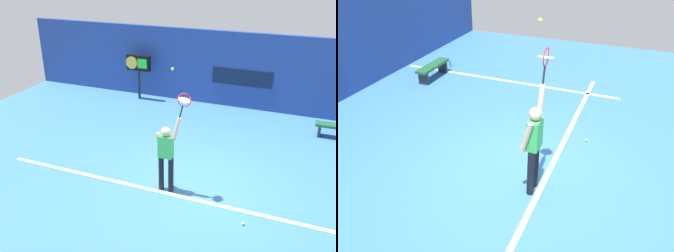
{
  "view_description": "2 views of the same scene",
  "coord_description": "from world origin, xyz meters",
  "views": [
    {
      "loc": [
        2.34,
        -7.52,
        5.21
      ],
      "look_at": [
        -0.64,
        -0.06,
        1.54
      ],
      "focal_mm": 39.68,
      "sensor_mm": 36.0,
      "label": 1
    },
    {
      "loc": [
        -5.42,
        -1.92,
        4.29
      ],
      "look_at": [
        -0.39,
        0.14,
        1.15
      ],
      "focal_mm": 37.69,
      "sensor_mm": 36.0,
      "label": 2
    }
  ],
  "objects": [
    {
      "name": "ground_plane",
      "position": [
        0.0,
        0.0,
        0.0
      ],
      "size": [
        18.0,
        18.0,
        0.0
      ],
      "primitive_type": "plane",
      "color": "#3870B2"
    },
    {
      "name": "back_wall",
      "position": [
        0.0,
        5.74,
        1.4
      ],
      "size": [
        18.0,
        0.2,
        2.81
      ],
      "primitive_type": "cube",
      "color": "navy",
      "rests_on": "ground_plane"
    },
    {
      "name": "sponsor_banner_center",
      "position": [
        0.0,
        5.62,
        1.18
      ],
      "size": [
        2.2,
        0.03,
        0.6
      ],
      "primitive_type": "cube",
      "color": "#0C1933"
    },
    {
      "name": "court_baseline",
      "position": [
        0.0,
        -0.59,
        0.01
      ],
      "size": [
        10.0,
        0.1,
        0.01
      ],
      "primitive_type": "cube",
      "color": "white",
      "rests_on": "ground_plane"
    },
    {
      "name": "tennis_player",
      "position": [
        -0.54,
        -0.44,
        1.01
      ],
      "size": [
        0.62,
        0.31,
        1.99
      ],
      "color": "black",
      "rests_on": "ground_plane"
    },
    {
      "name": "tennis_racket",
      "position": [
        -0.12,
        -0.45,
        2.38
      ],
      "size": [
        0.38,
        0.27,
        0.63
      ],
      "color": "black"
    },
    {
      "name": "tennis_ball",
      "position": [
        -0.4,
        -0.41,
        3.05
      ],
      "size": [
        0.07,
        0.07,
        0.07
      ],
      "primitive_type": "sphere",
      "color": "#CCE033"
    },
    {
      "name": "scoreboard_clock",
      "position": [
        -3.96,
        5.13,
        1.38
      ],
      "size": [
        0.96,
        0.2,
        1.77
      ],
      "color": "black",
      "rests_on": "ground_plane"
    },
    {
      "name": "spare_ball",
      "position": [
        1.48,
        -1.06,
        0.03
      ],
      "size": [
        0.07,
        0.07,
        0.07
      ],
      "primitive_type": "sphere",
      "color": "#CCE033",
      "rests_on": "ground_plane"
    }
  ]
}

